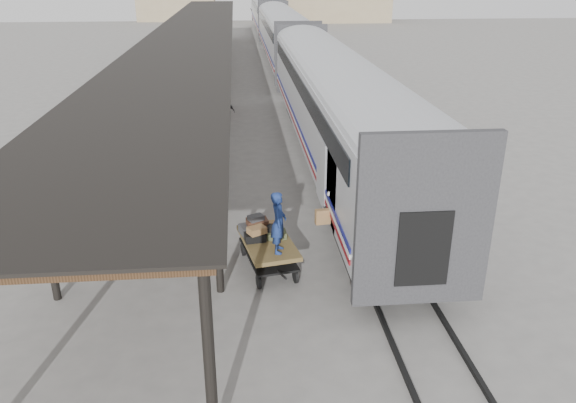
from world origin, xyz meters
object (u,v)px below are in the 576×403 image
(pedestrian, at_px, (225,112))
(baggage_cart, at_px, (268,247))
(porter, at_px, (279,222))
(luggage_tug, at_px, (204,106))

(pedestrian, bearing_deg, baggage_cart, 84.52)
(porter, bearing_deg, luggage_tug, 18.07)
(luggage_tug, height_order, porter, porter)
(luggage_tug, relative_size, pedestrian, 0.87)
(luggage_tug, xyz_separation_m, porter, (2.88, -18.44, 1.10))
(porter, bearing_deg, pedestrian, 15.25)
(baggage_cart, relative_size, luggage_tug, 1.67)
(luggage_tug, bearing_deg, baggage_cart, -75.12)
(luggage_tug, xyz_separation_m, pedestrian, (1.24, -2.96, 0.30))
(baggage_cart, height_order, pedestrian, pedestrian)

